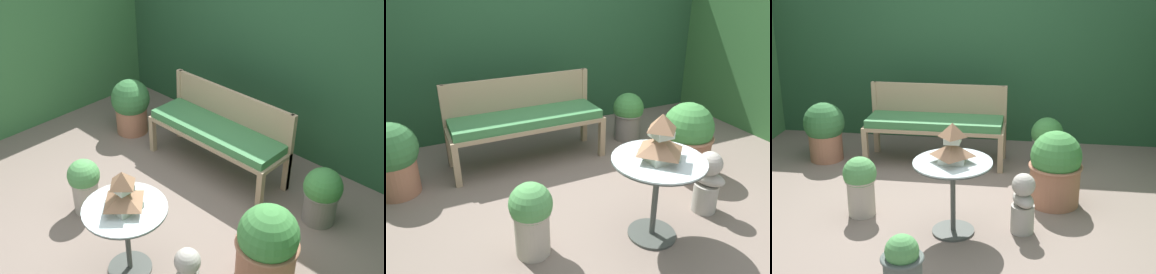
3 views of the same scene
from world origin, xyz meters
The scene contains 12 objects.
ground centered at (0.00, 0.00, 0.00)m, with size 30.00×30.00×0.00m, color #75665B.
foliage_hedge_back centered at (0.00, 2.33, 0.97)m, with size 6.40×0.86×1.95m, color #234C2D.
garden_bench centered at (-0.25, 1.05, 0.45)m, with size 1.59×0.50×0.53m.
bench_backrest centered at (-0.25, 1.28, 0.64)m, with size 1.59×0.06×0.87m.
patio_table centered at (0.21, -0.54, 0.52)m, with size 0.67×0.67×0.66m.
pagoda_birdhouse centered at (0.21, -0.54, 0.80)m, with size 0.29×0.29×0.34m.
garden_bust centered at (0.81, -0.45, 0.28)m, with size 0.26×0.32×0.55m.
potted_plant_bench_right centered at (1.09, 0.15, 0.36)m, with size 0.52×0.52×0.73m.
potted_plant_patio_mid centered at (-0.68, -0.33, 0.31)m, with size 0.31×0.31×0.57m.
potted_plant_table_far centered at (1.02, 1.10, 0.30)m, with size 0.36×0.36×0.57m.
potted_plant_bench_left centered at (-1.52, 0.94, 0.36)m, with size 0.47×0.47×0.68m.
potted_plant_path_edge centered at (0.03, -1.58, 0.27)m, with size 0.30×0.30×0.53m.
Camera 3 is at (0.88, -4.62, 2.32)m, focal length 50.00 mm.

